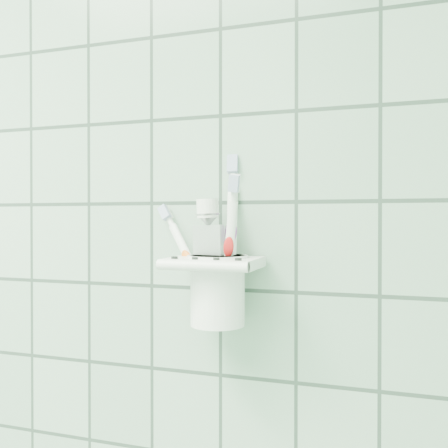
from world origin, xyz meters
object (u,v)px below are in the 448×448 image
cup (218,287)px  toothbrush_orange (223,245)px  toothbrush_pink (218,248)px  toothpaste_tube (211,249)px  toothbrush_blue (229,232)px  holder_bracket (214,264)px

cup → toothbrush_orange: bearing=52.4°
toothbrush_orange → toothbrush_pink: bearing=-95.7°
toothbrush_pink → toothpaste_tube: size_ratio=1.11×
cup → toothbrush_orange: size_ratio=0.48×
toothbrush_orange → toothbrush_blue: bearing=-47.7°
toothbrush_pink → toothbrush_orange: toothbrush_orange is taller
toothbrush_pink → holder_bracket: bearing=128.4°
toothbrush_pink → toothpaste_tube: 0.02m
toothbrush_pink → toothbrush_orange: bearing=84.5°
toothbrush_orange → holder_bracket: bearing=-132.7°
cup → toothpaste_tube: (-0.01, 0.00, 0.05)m
holder_bracket → toothbrush_orange: bearing=51.5°
toothbrush_orange → toothpaste_tube: 0.02m
holder_bracket → toothbrush_orange: size_ratio=0.62×
toothbrush_blue → toothpaste_tube: 0.04m
toothbrush_pink → toothpaste_tube: (-0.01, 0.02, -0.00)m
toothbrush_blue → cup: bearing=160.2°
holder_bracket → toothpaste_tube: 0.02m
holder_bracket → toothpaste_tube: bearing=133.1°
toothpaste_tube → toothbrush_orange: bearing=20.6°
toothbrush_pink → toothbrush_orange: 0.02m
cup → toothbrush_blue: (0.02, -0.00, 0.07)m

